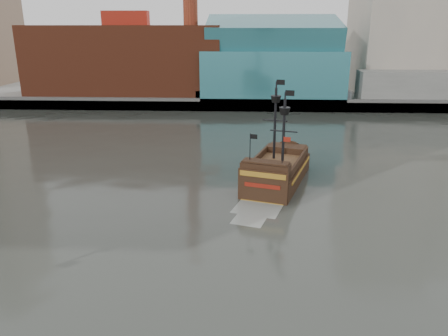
{
  "coord_description": "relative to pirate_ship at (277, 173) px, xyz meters",
  "views": [
    {
      "loc": [
        4.15,
        -27.39,
        16.82
      ],
      "look_at": [
        2.31,
        11.9,
        4.0
      ],
      "focal_mm": 35.0,
      "sensor_mm": 36.0,
      "label": 1
    }
  ],
  "objects": [
    {
      "name": "promenade_far",
      "position": [
        -7.88,
        72.89,
        -0.1
      ],
      "size": [
        220.0,
        60.0,
        2.0
      ],
      "primitive_type": "cube",
      "color": "slate",
      "rests_on": "ground"
    },
    {
      "name": "pirate_ship",
      "position": [
        0.0,
        0.0,
        0.0
      ],
      "size": [
        9.37,
        16.85,
        12.09
      ],
      "rotation": [
        0.0,
        0.0,
        -0.3
      ],
      "color": "black",
      "rests_on": "ground"
    },
    {
      "name": "ground",
      "position": [
        -7.88,
        -19.11,
        -1.1
      ],
      "size": [
        400.0,
        400.0,
        0.0
      ],
      "primitive_type": "plane",
      "color": "#252823",
      "rests_on": "ground"
    },
    {
      "name": "seawall",
      "position": [
        -7.88,
        43.39,
        0.2
      ],
      "size": [
        220.0,
        1.0,
        2.6
      ],
      "primitive_type": "cube",
      "color": "#4C4C49",
      "rests_on": "ground"
    }
  ]
}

